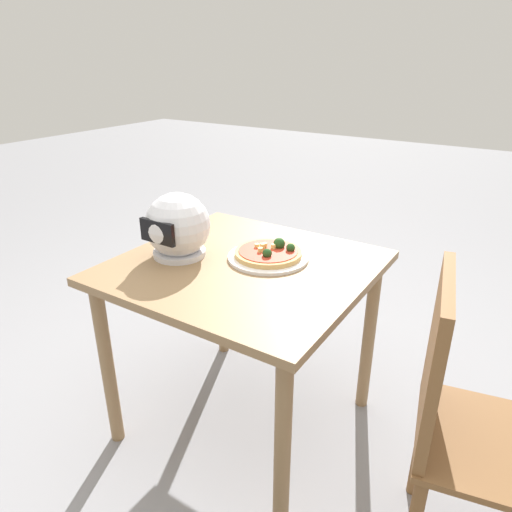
# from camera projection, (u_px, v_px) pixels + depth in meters

# --- Properties ---
(ground_plane) EXTENTS (14.00, 14.00, 0.00)m
(ground_plane) POSITION_uv_depth(u_px,v_px,m) (245.00, 419.00, 1.94)
(ground_plane) COLOR gray
(dining_table) EXTENTS (0.86, 0.83, 0.72)m
(dining_table) POSITION_uv_depth(u_px,v_px,m) (244.00, 289.00, 1.69)
(dining_table) COLOR olive
(dining_table) RESTS_ON ground
(pizza_plate) EXTENTS (0.30, 0.30, 0.01)m
(pizza_plate) POSITION_uv_depth(u_px,v_px,m) (268.00, 257.00, 1.69)
(pizza_plate) COLOR white
(pizza_plate) RESTS_ON dining_table
(pizza) EXTENTS (0.25, 0.25, 0.06)m
(pizza) POSITION_uv_depth(u_px,v_px,m) (269.00, 252.00, 1.68)
(pizza) COLOR tan
(pizza) RESTS_ON pizza_plate
(motorcycle_helmet) EXTENTS (0.24, 0.24, 0.24)m
(motorcycle_helmet) POSITION_uv_depth(u_px,v_px,m) (178.00, 227.00, 1.68)
(motorcycle_helmet) COLOR silver
(motorcycle_helmet) RESTS_ON dining_table
(drinking_glass) EXTENTS (0.07, 0.07, 0.11)m
(drinking_glass) POSITION_uv_depth(u_px,v_px,m) (190.00, 224.00, 1.88)
(drinking_glass) COLOR silver
(drinking_glass) RESTS_ON dining_table
(chair_side) EXTENTS (0.47, 0.47, 0.90)m
(chair_side) POSITION_uv_depth(u_px,v_px,m) (463.00, 417.00, 1.25)
(chair_side) COLOR brown
(chair_side) RESTS_ON ground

